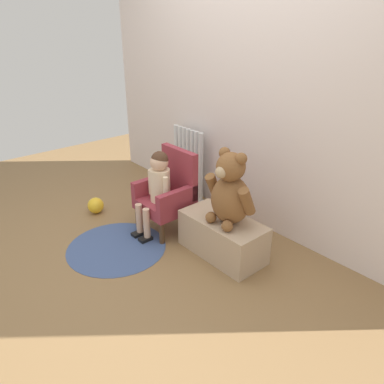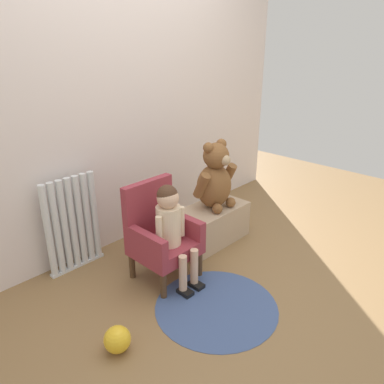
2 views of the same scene
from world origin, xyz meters
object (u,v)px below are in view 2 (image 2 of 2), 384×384
(radiator, at_px, (73,224))
(low_bench, at_px, (210,225))
(floor_rug, at_px, (216,307))
(child_armchair, at_px, (160,234))
(child_figure, at_px, (171,221))
(large_teddy_bear, at_px, (215,179))
(toy_ball, at_px, (117,339))

(radiator, distance_m, low_bench, 1.11)
(radiator, bearing_deg, low_bench, -26.05)
(floor_rug, bearing_deg, child_armchair, 88.93)
(child_armchair, height_order, child_figure, child_figure)
(large_teddy_bear, bearing_deg, floor_rug, -138.26)
(low_bench, bearing_deg, radiator, 153.95)
(large_teddy_bear, bearing_deg, radiator, 155.30)
(child_armchair, distance_m, child_figure, 0.18)
(radiator, relative_size, low_bench, 1.05)
(low_bench, relative_size, large_teddy_bear, 1.21)
(child_figure, bearing_deg, floor_rug, -91.36)
(floor_rug, bearing_deg, toy_ball, 165.97)
(radiator, relative_size, child_armchair, 1.02)
(radiator, xyz_separation_m, floor_rug, (0.37, -1.08, -0.35))
(child_armchair, height_order, toy_ball, child_armchair)
(large_teddy_bear, height_order, floor_rug, large_teddy_bear)
(child_armchair, height_order, large_teddy_bear, large_teddy_bear)
(child_figure, distance_m, large_teddy_bear, 0.69)
(floor_rug, bearing_deg, low_bench, 44.12)
(low_bench, bearing_deg, child_figure, -164.33)
(radiator, relative_size, large_teddy_bear, 1.27)
(child_armchair, relative_size, floor_rug, 0.88)
(radiator, bearing_deg, toy_ball, -107.56)
(radiator, xyz_separation_m, toy_ball, (-0.29, -0.91, -0.28))
(child_figure, bearing_deg, large_teddy_bear, 14.60)
(child_armchair, bearing_deg, toy_ball, -150.62)
(low_bench, bearing_deg, child_armchair, -174.70)
(radiator, height_order, low_bench, radiator)
(low_bench, bearing_deg, large_teddy_bear, 2.54)
(child_armchair, distance_m, low_bench, 0.63)
(large_teddy_bear, bearing_deg, toy_ball, -161.89)
(radiator, bearing_deg, floor_rug, -71.11)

